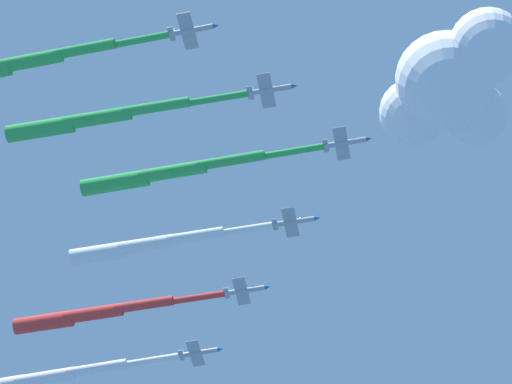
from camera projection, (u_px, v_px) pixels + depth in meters
jet_lead at (172, 172)px, 241.86m from camera, size 52.56×35.11×4.24m
jet_port_inner at (148, 245)px, 245.84m from camera, size 46.05×31.33×4.35m
jet_starboard_inner at (97, 119)px, 235.41m from camera, size 51.18×34.77×4.29m
jet_port_mid at (94, 314)px, 253.20m from camera, size 48.69×33.01×4.35m
jet_starboard_mid at (33, 61)px, 231.31m from camera, size 47.92×31.37×4.29m
jet_port_outer at (45, 378)px, 261.74m from camera, size 51.63×34.00×4.30m
cloud_puff at (452, 82)px, 247.00m from camera, size 36.17×28.15×22.63m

